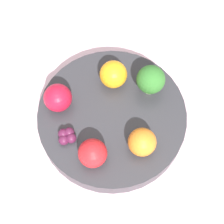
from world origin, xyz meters
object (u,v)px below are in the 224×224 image
Objects in this scene: apple_red at (58,98)px; grape_cluster at (67,136)px; bowl at (112,118)px; orange_back at (142,142)px; orange_front at (113,74)px; broccoli at (151,80)px; apple_green at (91,152)px.

grape_cluster is at bearing -143.60° from apple_red.
orange_back reaches higher than bowl.
orange_front is at bearing -42.61° from apple_red.
bowl is 0.09m from orange_back.
broccoli reaches higher than grape_cluster.
apple_green is 0.09m from orange_back.
grape_cluster is (-0.13, 0.03, -0.02)m from orange_front.
orange_back is (-0.04, -0.07, 0.04)m from bowl.
bowl is 0.10m from apple_green.
broccoli is at bearing -58.03° from apple_red.
apple_red is 0.11m from orange_front.
apple_red is at bearing 52.55° from apple_green.
orange_front is (0.06, 0.02, 0.04)m from bowl.
apple_red is (-0.09, 0.14, -0.01)m from broccoli.
apple_green is 0.06m from grape_cluster.
broccoli is 1.82× the size of grape_cluster.
orange_front is (-0.01, 0.07, -0.01)m from broccoli.
bowl is 0.09m from grape_cluster.
orange_front reaches higher than grape_cluster.
broccoli is 0.17m from grape_cluster.
apple_red and orange_front have the same top height.
broccoli reaches higher than apple_green.
bowl is 7.81× the size of grape_cluster.
apple_red is at bearing 99.42° from bowl.
broccoli is 0.16m from apple_red.
orange_front is at bearing 41.96° from orange_back.
orange_back is at bearing -75.63° from grape_cluster.
bowl is 5.35× the size of apple_red.
orange_front is 0.14m from orange_back.
bowl is 5.49× the size of apple_green.
bowl is 4.29× the size of broccoli.
orange_front is 1.46× the size of grape_cluster.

